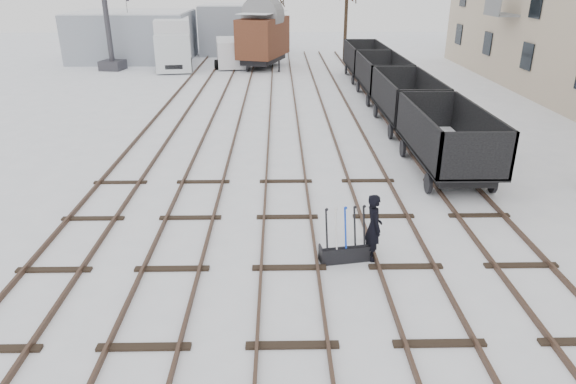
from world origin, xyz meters
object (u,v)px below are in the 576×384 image
Objects in this scene: freight_wagon_a at (445,149)px; panel_van at (230,52)px; ground_frame at (344,251)px; box_van_wagon at (263,36)px; worker at (374,227)px; crane at (110,41)px; lorry at (173,42)px.

freight_wagon_a is 27.09m from panel_van.
ground_frame is 7.91m from freight_wagon_a.
worker is at bearing -65.52° from box_van_wagon.
freight_wagon_a is 0.73× the size of crane.
freight_wagon_a is 1.18× the size of panel_van.
lorry is 1.66× the size of panel_van.
crane reaches higher than freight_wagon_a.
freight_wagon_a is 0.97× the size of box_van_wagon.
worker is at bearing -52.04° from crane.
box_van_wagon is at bearing -25.25° from panel_van.
panel_van is at bearing 3.85° from worker.
lorry is at bearing 173.01° from panel_van.
crane reaches higher than ground_frame.
worker is (0.75, 0.10, 0.63)m from ground_frame.
freight_wagon_a is (4.55, 6.44, 0.67)m from ground_frame.
crane is (-12.00, -0.49, -0.31)m from box_van_wagon.
worker is 32.09m from panel_van.
lorry is at bearing 98.10° from ground_frame.
box_van_wagon is at bearing -0.86° from worker.
freight_wagon_a is (3.80, 6.34, 0.03)m from worker.
box_van_wagon reaches higher than ground_frame.
worker is 33.92m from crane.
freight_wagon_a is 29.10m from lorry.
crane is (-14.88, 30.18, 1.92)m from ground_frame.
panel_van is 0.62× the size of crane.
panel_van is at bearing -179.96° from box_van_wagon.
box_van_wagon is 12.01m from crane.
freight_wagon_a is 25.38m from box_van_wagon.
panel_van is (-6.39, 31.44, 0.21)m from worker.
box_van_wagon is at bearing 107.05° from freight_wagon_a.
freight_wagon_a is at bearing -68.91° from lorry.
panel_van is at bearing 18.92° from crane.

